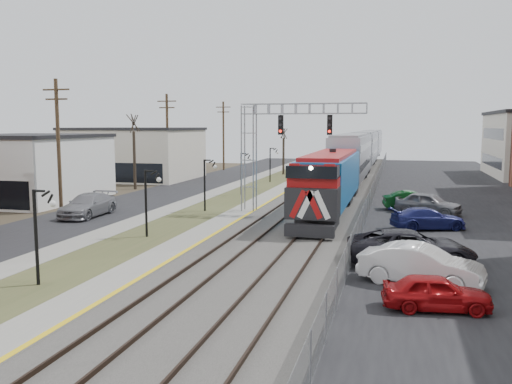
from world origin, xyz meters
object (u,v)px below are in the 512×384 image
(train, at_px, (361,153))
(car_lot_b, at_px, (421,266))
(car_lot_a, at_px, (436,293))
(signal_gantry, at_px, (271,139))

(train, distance_m, car_lot_b, 51.68)
(car_lot_b, bearing_deg, train, 19.89)
(car_lot_a, height_order, car_lot_b, car_lot_b)
(train, bearing_deg, car_lot_a, -83.58)
(signal_gantry, xyz_separation_m, car_lot_a, (10.40, -19.04, -4.95))
(car_lot_a, distance_m, car_lot_b, 3.13)
(signal_gantry, distance_m, car_lot_a, 22.25)
(train, height_order, car_lot_b, train)
(train, distance_m, signal_gantry, 35.73)
(train, height_order, signal_gantry, signal_gantry)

